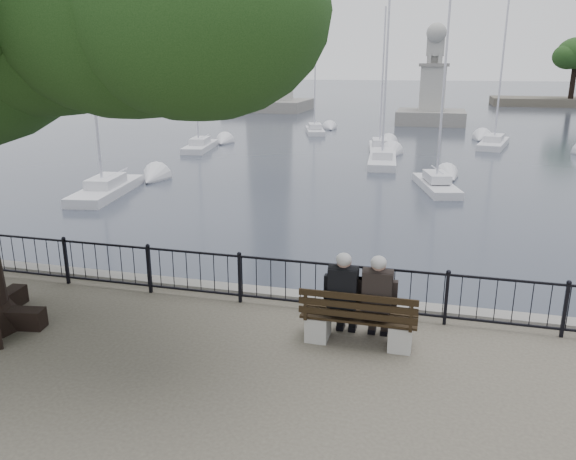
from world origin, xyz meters
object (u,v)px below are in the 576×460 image
(bench, at_px, (358,325))
(person_left, at_px, (344,299))
(lion_monument, at_px, (432,99))
(person_right, at_px, (378,303))
(lighthouse, at_px, (269,6))

(bench, relative_size, person_left, 1.20)
(person_left, height_order, lion_monument, lion_monument)
(bench, xyz_separation_m, person_right, (0.30, 0.11, 0.40))
(person_right, bearing_deg, bench, -159.25)
(person_right, xyz_separation_m, lighthouse, (-19.85, 60.56, 10.55))
(person_left, bearing_deg, person_right, -0.15)
(bench, distance_m, person_left, 0.50)
(bench, bearing_deg, person_left, 157.55)
(person_left, xyz_separation_m, lighthouse, (-19.27, 60.56, 10.55))
(bench, xyz_separation_m, lion_monument, (0.45, 48.60, 1.02))
(lighthouse, distance_m, lion_monument, 25.38)
(person_right, bearing_deg, lion_monument, 89.82)
(person_left, relative_size, lion_monument, 0.18)
(bench, relative_size, lion_monument, 0.21)
(person_left, bearing_deg, lion_monument, 89.14)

